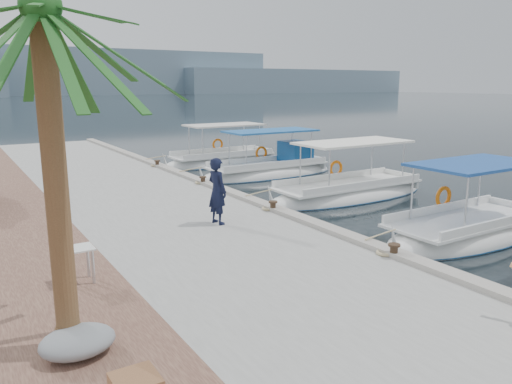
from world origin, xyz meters
TOP-DOWN VIEW (x-y plane):
  - ground at (0.00, 0.00)m, footprint 400.00×400.00m
  - concrete_quay at (-3.00, 5.00)m, footprint 6.00×40.00m
  - quay_curb at (-0.22, 5.00)m, footprint 0.44×40.00m
  - distant_hills at (29.61, 201.49)m, footprint 330.00×60.00m
  - fishing_caique_b at (3.74, -2.51)m, footprint 6.31×2.39m
  - fishing_caique_c at (4.39, 3.29)m, footprint 7.61×2.35m
  - fishing_caique_d at (4.42, 8.96)m, footprint 7.44×2.21m
  - fishing_caique_e at (4.10, 13.25)m, footprint 7.03×2.32m
  - mooring_bollards at (-0.35, 1.50)m, footprint 0.28×20.28m
  - fisherman at (-2.47, 1.18)m, footprint 0.57×0.76m
  - date_palm at (-7.55, -3.71)m, footprint 4.60×4.60m
  - tarp_bundle at (-7.49, -4.01)m, footprint 1.10×0.90m
  - folding_table at (-6.80, -1.20)m, footprint 0.55×0.55m

SIDE VIEW (x-z plane):
  - ground at x=0.00m, z-range 0.00..0.00m
  - fishing_caique_c at x=4.39m, z-range -1.29..1.54m
  - fishing_caique_e at x=4.10m, z-range -1.29..1.54m
  - fishing_caique_b at x=3.74m, z-range -1.29..1.54m
  - fishing_caique_d at x=4.42m, z-range -1.23..1.60m
  - concrete_quay at x=-3.00m, z-range 0.00..0.50m
  - quay_curb at x=-0.22m, z-range 0.50..0.62m
  - mooring_bollards at x=-0.35m, z-range 0.53..0.86m
  - tarp_bundle at x=-7.49m, z-range 0.50..0.90m
  - folding_table at x=-6.80m, z-range 0.66..1.39m
  - fisherman at x=-2.47m, z-range 0.50..2.40m
  - date_palm at x=-7.55m, z-range 2.46..8.28m
  - distant_hills at x=29.61m, z-range -1.39..16.61m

